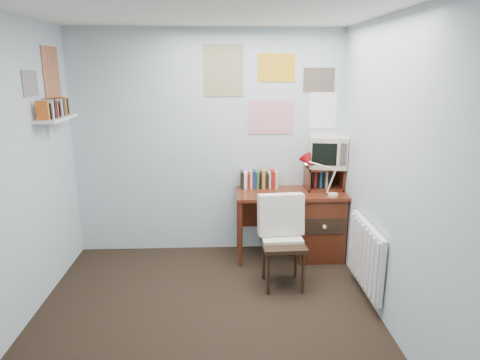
# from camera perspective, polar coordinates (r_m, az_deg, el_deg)

# --- Properties ---
(ground) EXTENTS (3.50, 3.50, 0.00)m
(ground) POSITION_cam_1_polar(r_m,az_deg,el_deg) (3.66, -4.67, -20.04)
(ground) COLOR black
(ground) RESTS_ON ground
(back_wall) EXTENTS (3.00, 0.02, 2.50)m
(back_wall) POSITION_cam_1_polar(r_m,az_deg,el_deg) (4.82, -4.26, 4.81)
(back_wall) COLOR #A7B9BF
(back_wall) RESTS_ON ground
(right_wall) EXTENTS (0.02, 3.50, 2.50)m
(right_wall) POSITION_cam_1_polar(r_m,az_deg,el_deg) (3.39, 21.05, -0.47)
(right_wall) COLOR #A7B9BF
(right_wall) RESTS_ON ground
(ceiling) EXTENTS (3.00, 3.50, 0.02)m
(ceiling) POSITION_cam_1_polar(r_m,az_deg,el_deg) (3.03, -5.74, 22.60)
(ceiling) COLOR white
(ceiling) RESTS_ON back_wall
(desk) EXTENTS (1.20, 0.55, 0.76)m
(desk) POSITION_cam_1_polar(r_m,az_deg,el_deg) (4.89, 9.76, -5.50)
(desk) COLOR #532213
(desk) RESTS_ON ground
(desk_chair) EXTENTS (0.46, 0.44, 0.87)m
(desk_chair) POSITION_cam_1_polar(r_m,az_deg,el_deg) (4.17, 5.78, -8.59)
(desk_chair) COLOR black
(desk_chair) RESTS_ON ground
(desk_lamp) EXTENTS (0.31, 0.28, 0.39)m
(desk_lamp) POSITION_cam_1_polar(r_m,az_deg,el_deg) (4.59, 12.42, 0.21)
(desk_lamp) COLOR #A90B13
(desk_lamp) RESTS_ON desk
(tv_riser) EXTENTS (0.40, 0.30, 0.25)m
(tv_riser) POSITION_cam_1_polar(r_m,az_deg,el_deg) (4.88, 11.10, 0.29)
(tv_riser) COLOR #532213
(tv_riser) RESTS_ON desk
(crt_tv) EXTENTS (0.46, 0.44, 0.38)m
(crt_tv) POSITION_cam_1_polar(r_m,az_deg,el_deg) (4.84, 11.67, 3.95)
(crt_tv) COLOR beige
(crt_tv) RESTS_ON tv_riser
(book_row) EXTENTS (0.60, 0.14, 0.22)m
(book_row) POSITION_cam_1_polar(r_m,az_deg,el_deg) (4.84, 3.63, 0.25)
(book_row) COLOR #532213
(book_row) RESTS_ON desk
(radiator) EXTENTS (0.09, 0.80, 0.60)m
(radiator) POSITION_cam_1_polar(r_m,az_deg,el_deg) (4.13, 16.46, -9.60)
(radiator) COLOR white
(radiator) RESTS_ON right_wall
(wall_shelf) EXTENTS (0.20, 0.62, 0.24)m
(wall_shelf) POSITION_cam_1_polar(r_m,az_deg,el_deg) (4.40, -23.30, 7.56)
(wall_shelf) COLOR white
(wall_shelf) RESTS_ON left_wall
(posters_back) EXTENTS (1.20, 0.01, 0.90)m
(posters_back) POSITION_cam_1_polar(r_m,az_deg,el_deg) (4.78, 4.21, 11.96)
(posters_back) COLOR white
(posters_back) RESTS_ON back_wall
(posters_left) EXTENTS (0.01, 0.70, 0.60)m
(posters_left) POSITION_cam_1_polar(r_m,az_deg,el_deg) (4.41, -24.98, 12.37)
(posters_left) COLOR white
(posters_left) RESTS_ON left_wall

